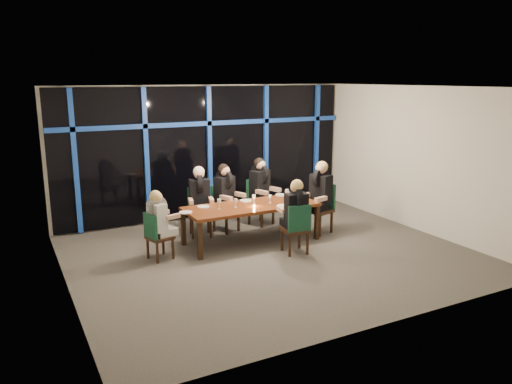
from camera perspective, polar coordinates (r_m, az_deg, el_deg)
room at (r=8.71m, az=1.83°, el=5.47°), size 7.04×7.00×3.02m
window_wall at (r=11.40m, az=-5.37°, el=4.80°), size 6.86×0.43×2.94m
dining_table at (r=9.66m, az=-0.55°, el=-1.89°), size 2.60×1.00×0.75m
chair_far_left at (r=10.23m, az=-6.47°, el=-1.93°), size 0.55×0.55×0.98m
chair_far_mid at (r=10.46m, az=-3.77°, el=-1.54°), size 0.59×0.59×0.98m
chair_far_right at (r=10.92m, az=0.25°, el=-0.79°), size 0.60×0.60×1.01m
chair_end_left at (r=8.95m, az=-11.37°, el=-4.73°), size 0.49×0.49×0.86m
chair_end_right at (r=10.43m, az=7.53°, el=-1.51°), size 0.59×0.59×1.02m
chair_near_mid at (r=9.08m, az=4.69°, el=-3.94°), size 0.49×0.49×0.95m
diner_far_left at (r=10.06m, az=-6.47°, el=0.08°), size 0.56×0.66×0.95m
diner_far_mid at (r=10.31m, az=-3.48°, el=0.47°), size 0.60×0.67×0.95m
diner_far_right at (r=10.78m, az=0.59°, el=1.19°), size 0.61×0.69×0.98m
diner_end_left at (r=8.89m, az=-11.07°, el=-2.52°), size 0.58×0.49×0.84m
diner_end_right at (r=10.27m, az=7.29°, el=0.59°), size 0.69×0.60×1.00m
diner_near_mid at (r=9.04m, az=4.52°, el=-1.52°), size 0.50×0.62×0.92m
plate_far_left at (r=9.55m, az=-6.05°, el=-1.67°), size 0.24×0.24×0.01m
plate_far_mid at (r=9.97m, az=-1.15°, el=-0.97°), size 0.24×0.24×0.01m
plate_far_right at (r=10.46m, az=2.88°, el=-0.32°), size 0.24×0.24×0.01m
plate_end_left at (r=9.21m, az=-7.83°, el=-2.28°), size 0.24×0.24×0.01m
plate_end_right at (r=9.90m, az=5.19°, el=-1.13°), size 0.24×0.24×0.01m
plate_near_mid at (r=9.58m, az=3.11°, el=-1.58°), size 0.24×0.24×0.01m
wine_bottle at (r=9.98m, az=4.64°, el=-0.35°), size 0.07×0.07×0.31m
water_pitcher at (r=9.82m, az=4.05°, el=-0.62°), size 0.13×0.12×0.22m
tea_light at (r=9.53m, az=-0.21°, el=-1.59°), size 0.05×0.05×0.03m
wine_glass_a at (r=9.46m, az=-2.35°, el=-1.03°), size 0.07×0.07×0.17m
wine_glass_b at (r=9.71m, az=-0.23°, el=-0.59°), size 0.07×0.07×0.18m
wine_glass_c at (r=9.78m, az=1.63°, el=-0.58°), size 0.06×0.06×0.16m
wine_glass_d at (r=9.34m, az=-4.23°, el=-1.12°), size 0.08×0.08×0.19m
wine_glass_e at (r=10.16m, az=3.54°, el=0.02°), size 0.07×0.07×0.19m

